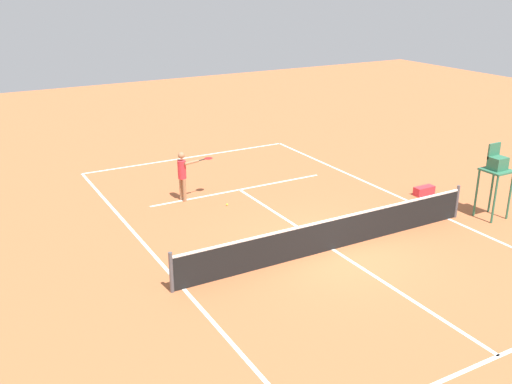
# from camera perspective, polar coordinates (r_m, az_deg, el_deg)

# --- Properties ---
(ground_plane) EXTENTS (60.00, 60.00, 0.00)m
(ground_plane) POSITION_cam_1_polar(r_m,az_deg,el_deg) (16.61, 7.54, -5.61)
(ground_plane) COLOR #B76038
(court_lines) EXTENTS (9.16, 20.63, 0.01)m
(court_lines) POSITION_cam_1_polar(r_m,az_deg,el_deg) (16.61, 7.54, -5.60)
(court_lines) COLOR white
(court_lines) RESTS_ON ground
(tennis_net) EXTENTS (9.76, 0.10, 1.07)m
(tennis_net) POSITION_cam_1_polar(r_m,az_deg,el_deg) (16.40, 7.61, -4.05)
(tennis_net) COLOR #4C4C51
(tennis_net) RESTS_ON ground
(player_serving) EXTENTS (1.32, 0.45, 1.73)m
(player_serving) POSITION_cam_1_polar(r_m,az_deg,el_deg) (19.83, -7.14, 1.98)
(player_serving) COLOR #9E704C
(player_serving) RESTS_ON ground
(tennis_ball) EXTENTS (0.07, 0.07, 0.07)m
(tennis_ball) POSITION_cam_1_polar(r_m,az_deg,el_deg) (19.56, -2.85, -1.24)
(tennis_ball) COLOR #CCE033
(tennis_ball) RESTS_ON ground
(umpire_chair) EXTENTS (0.80, 0.80, 2.41)m
(umpire_chair) POSITION_cam_1_polar(r_m,az_deg,el_deg) (19.56, 22.52, 2.07)
(umpire_chair) COLOR #2D6B4C
(umpire_chair) RESTS_ON ground
(equipment_bag) EXTENTS (0.76, 0.32, 0.30)m
(equipment_bag) POSITION_cam_1_polar(r_m,az_deg,el_deg) (21.32, 16.17, 0.13)
(equipment_bag) COLOR red
(equipment_bag) RESTS_ON ground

